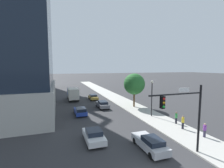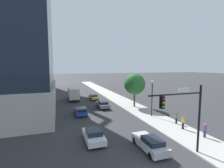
{
  "view_description": "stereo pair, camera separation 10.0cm",
  "coord_description": "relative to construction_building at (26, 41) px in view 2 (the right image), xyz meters",
  "views": [
    {
      "loc": [
        -5.96,
        -9.04,
        8.22
      ],
      "look_at": [
        0.46,
        9.8,
        6.13
      ],
      "focal_mm": 26.04,
      "sensor_mm": 36.0,
      "label": 1
    },
    {
      "loc": [
        -5.87,
        -9.07,
        8.22
      ],
      "look_at": [
        0.46,
        9.8,
        6.13
      ],
      "focal_mm": 26.04,
      "sensor_mm": 36.0,
      "label": 2
    }
  ],
  "objects": [
    {
      "name": "sidewalk",
      "position": [
        24.95,
        -37.86,
        -17.63
      ],
      "size": [
        4.81,
        120.0,
        0.15
      ],
      "primitive_type": "cube",
      "color": "#B2AFA8",
      "rests_on": "ground"
    },
    {
      "name": "construction_building",
      "position": [
        0.0,
        0.0,
        0.0
      ],
      "size": [
        16.56,
        19.6,
        41.42
      ],
      "color": "#B2AFA8",
      "rests_on": "ground"
    },
    {
      "name": "traffic_light_pole",
      "position": [
        21.15,
        -55.52,
        -13.21
      ],
      "size": [
        5.58,
        0.48,
        6.44
      ],
      "color": "black",
      "rests_on": "sidewalk"
    },
    {
      "name": "street_lamp",
      "position": [
        25.02,
        -44.21,
        -13.7
      ],
      "size": [
        0.44,
        0.44,
        5.9
      ],
      "color": "black",
      "rests_on": "sidewalk"
    },
    {
      "name": "street_tree",
      "position": [
        25.2,
        -37.47,
        -12.92
      ],
      "size": [
        4.28,
        4.28,
        6.79
      ],
      "color": "brown",
      "rests_on": "sidewalk"
    },
    {
      "name": "car_gold",
      "position": [
        18.94,
        -27.13,
        -17.02
      ],
      "size": [
        1.85,
        4.01,
        1.33
      ],
      "color": "#AD8938",
      "rests_on": "ground"
    },
    {
      "name": "car_white",
      "position": [
        14.04,
        -49.99,
        -16.99
      ],
      "size": [
        1.91,
        4.19,
        1.42
      ],
      "color": "silver",
      "rests_on": "ground"
    },
    {
      "name": "car_blue",
      "position": [
        14.04,
        -39.29,
        -17.01
      ],
      "size": [
        1.82,
        4.36,
        1.38
      ],
      "color": "#233D9E",
      "rests_on": "ground"
    },
    {
      "name": "car_gray",
      "position": [
        18.94,
        -35.85,
        -16.97
      ],
      "size": [
        1.85,
        4.51,
        1.42
      ],
      "color": "slate",
      "rests_on": "ground"
    },
    {
      "name": "car_silver",
      "position": [
        18.94,
        -53.55,
        -16.99
      ],
      "size": [
        1.81,
        4.64,
        1.42
      ],
      "color": "#B7B7BC",
      "rests_on": "ground"
    },
    {
      "name": "box_truck",
      "position": [
        14.04,
        -26.1,
        -15.99
      ],
      "size": [
        2.36,
        6.81,
        3.05
      ],
      "color": "#1E4799",
      "rests_on": "ground"
    },
    {
      "name": "pedestrian_green_shirt",
      "position": [
        26.4,
        -48.49,
        -16.69
      ],
      "size": [
        0.34,
        0.34,
        1.7
      ],
      "color": "black",
      "rests_on": "sidewalk"
    },
    {
      "name": "pedestrian_purple_shirt",
      "position": [
        26.36,
        -53.26,
        -16.72
      ],
      "size": [
        0.34,
        0.34,
        1.64
      ],
      "color": "#38334C",
      "rests_on": "sidewalk"
    },
    {
      "name": "pedestrian_yellow_shirt",
      "position": [
        25.8,
        -50.43,
        -16.66
      ],
      "size": [
        0.34,
        0.34,
        1.74
      ],
      "color": "black",
      "rests_on": "sidewalk"
    }
  ]
}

